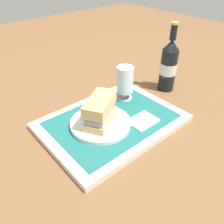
{
  "coord_description": "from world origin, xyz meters",
  "views": [
    {
      "loc": [
        -0.39,
        -0.45,
        0.47
      ],
      "look_at": [
        0.0,
        0.0,
        0.05
      ],
      "focal_mm": 36.92,
      "sensor_mm": 36.0,
      "label": 1
    }
  ],
  "objects": [
    {
      "name": "beer_bottle",
      "position": [
        0.32,
        0.04,
        0.1
      ],
      "size": [
        0.07,
        0.07,
        0.27
      ],
      "color": "black",
      "rests_on": "ground_plane"
    },
    {
      "name": "placemat",
      "position": [
        0.0,
        0.0,
        0.02
      ],
      "size": [
        0.38,
        0.27,
        0.0
      ],
      "primitive_type": "cube",
      "color": "#1E6B66",
      "rests_on": "tray"
    },
    {
      "name": "sandwich",
      "position": [
        -0.04,
        -0.0,
        0.08
      ],
      "size": [
        0.14,
        0.12,
        0.08
      ],
      "rotation": [
        0.0,
        0.0,
        0.55
      ],
      "color": "tan",
      "rests_on": "plate"
    },
    {
      "name": "beer_glass",
      "position": [
        0.12,
        0.07,
        0.09
      ],
      "size": [
        0.06,
        0.06,
        0.12
      ],
      "color": "silver",
      "rests_on": "placemat"
    },
    {
      "name": "plate",
      "position": [
        -0.05,
        -0.0,
        0.03
      ],
      "size": [
        0.19,
        0.19,
        0.01
      ],
      "primitive_type": "cylinder",
      "color": "white",
      "rests_on": "placemat"
    },
    {
      "name": "napkin_folded",
      "position": [
        0.07,
        -0.07,
        0.02
      ],
      "size": [
        0.09,
        0.07,
        0.01
      ],
      "primitive_type": "cube",
      "color": "white",
      "rests_on": "placemat"
    },
    {
      "name": "tray",
      "position": [
        0.0,
        0.0,
        0.01
      ],
      "size": [
        0.44,
        0.32,
        0.02
      ],
      "primitive_type": "cube",
      "color": "beige",
      "rests_on": "ground_plane"
    },
    {
      "name": "ground_plane",
      "position": [
        0.0,
        0.0,
        0.0
      ],
      "size": [
        3.0,
        3.0,
        0.0
      ],
      "primitive_type": "plane",
      "color": "brown"
    }
  ]
}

